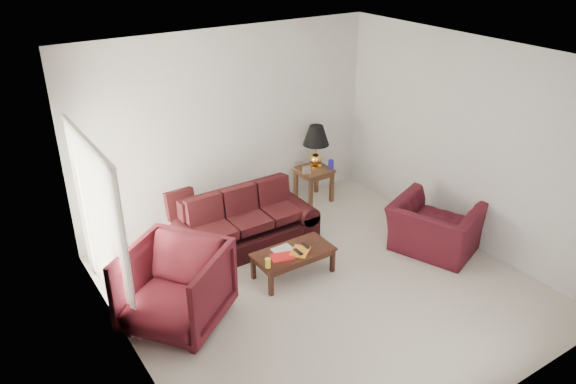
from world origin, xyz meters
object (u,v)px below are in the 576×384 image
object	(u,v)px
end_table	(314,184)
coffee_table	(293,263)
sofa	(247,222)
armchair_right	(434,228)
armchair_left	(175,287)
floor_lamp	(94,218)

from	to	relation	value
end_table	coffee_table	xyz separation A→B (m)	(-1.56, -1.70, -0.10)
sofa	armchair_right	world-z (taller)	sofa
coffee_table	end_table	bearing A→B (deg)	23.25
sofa	armchair_left	xyz separation A→B (m)	(-1.55, -1.04, 0.09)
sofa	end_table	xyz separation A→B (m)	(1.73, 0.72, -0.13)
sofa	armchair_left	size ratio (longest dim) A/B	1.82
sofa	armchair_right	size ratio (longest dim) A/B	1.76
armchair_right	coffee_table	size ratio (longest dim) A/B	1.08
sofa	floor_lamp	xyz separation A→B (m)	(-1.97, 0.57, 0.41)
end_table	armchair_right	size ratio (longest dim) A/B	0.50
end_table	armchair_left	size ratio (longest dim) A/B	0.52
end_table	armchair_left	xyz separation A→B (m)	(-3.28, -1.77, 0.22)
end_table	armchair_left	world-z (taller)	armchair_left
end_table	coffee_table	distance (m)	2.31
sofa	armchair_left	bearing A→B (deg)	-151.29
sofa	end_table	world-z (taller)	sofa
armchair_left	coffee_table	world-z (taller)	armchair_left
floor_lamp	coffee_table	size ratio (longest dim) A/B	1.52
floor_lamp	armchair_left	distance (m)	1.69
armchair_left	armchair_right	world-z (taller)	armchair_left
armchair_right	end_table	bearing A→B (deg)	-8.98
floor_lamp	sofa	bearing A→B (deg)	-16.06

